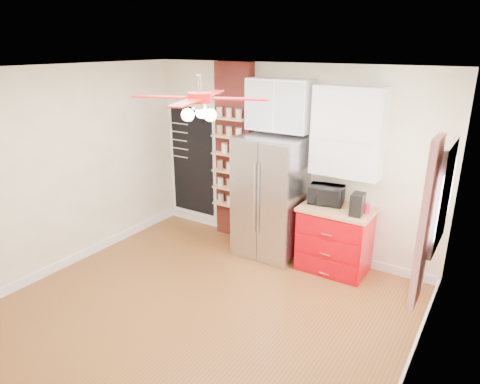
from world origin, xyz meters
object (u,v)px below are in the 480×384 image
Objects in this scene: fridge at (270,197)px; ceiling_fan at (199,98)px; toaster_oven at (326,195)px; canister_left at (358,209)px; red_cabinet at (335,239)px; pantry_jar_oats at (225,148)px; coffee_maker at (357,204)px.

ceiling_fan is (0.05, -1.63, 1.55)m from fridge.
toaster_oven is (0.73, 1.75, -1.40)m from ceiling_fan.
ceiling_fan reaches higher than fridge.
canister_left is (1.27, -0.04, 0.10)m from fridge.
red_cabinet is at bearing 163.46° from canister_left.
ceiling_fan reaches higher than pantry_jar_oats.
fridge is 11.56× the size of canister_left.
fridge is 1.06m from red_cabinet.
ceiling_fan is at bearing -118.71° from red_cabinet.
red_cabinet is at bearing -31.86° from toaster_oven.
canister_left is at bearing -4.81° from pantry_jar_oats.
pantry_jar_oats is at bearing 170.85° from fridge.
red_cabinet is 6.21× the size of canister_left.
toaster_oven is at bearing 8.97° from fridge.
ceiling_fan is 3.10× the size of toaster_oven.
ceiling_fan is at bearing -88.24° from fridge.
toaster_oven is 0.51m from coffee_maker.
fridge reaches higher than canister_left.
coffee_maker is at bearing -5.18° from pantry_jar_oats.
coffee_maker is 0.07m from canister_left.
fridge is at bearing 91.76° from ceiling_fan.
fridge is at bearing -177.05° from red_cabinet.
toaster_oven is at bearing -0.65° from pantry_jar_oats.
fridge is 12.34× the size of pantry_jar_oats.
red_cabinet is 3.33× the size of coffee_maker.
pantry_jar_oats is at bearing 175.19° from canister_left.
ceiling_fan is 2.47m from canister_left.
fridge is at bearing -9.15° from pantry_jar_oats.
pantry_jar_oats is (-0.93, 1.77, -0.98)m from ceiling_fan.
ceiling_fan is 9.25× the size of canister_left.
coffee_maker is 1.87× the size of canister_left.
coffee_maker reaches higher than red_cabinet.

